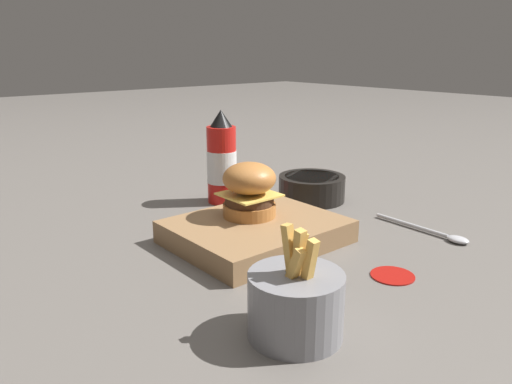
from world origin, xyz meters
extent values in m
plane|color=#5B5651|center=(0.00, 0.00, 0.00)|extent=(6.00, 6.00, 0.00)
cube|color=olive|center=(-0.03, 0.07, 0.02)|extent=(0.27, 0.22, 0.04)
cylinder|color=#AD6B33|center=(-0.04, 0.04, 0.05)|extent=(0.09, 0.09, 0.02)
cylinder|color=#422819|center=(-0.04, 0.04, 0.07)|extent=(0.08, 0.08, 0.01)
cube|color=#EAC656|center=(-0.04, 0.04, 0.08)|extent=(0.09, 0.09, 0.00)
ellipsoid|color=#AD6B33|center=(-0.04, 0.04, 0.10)|extent=(0.09, 0.09, 0.05)
cylinder|color=red|center=(-0.13, -0.15, 0.08)|extent=(0.06, 0.06, 0.16)
cylinder|color=silver|center=(-0.13, -0.15, 0.08)|extent=(0.06, 0.06, 0.07)
cone|color=black|center=(-0.13, -0.15, 0.18)|extent=(0.05, 0.05, 0.03)
cylinder|color=slate|center=(0.12, 0.31, 0.04)|extent=(0.11, 0.11, 0.08)
cube|color=gold|center=(0.12, 0.31, 0.09)|extent=(0.02, 0.02, 0.09)
cube|color=gold|center=(0.11, 0.33, 0.08)|extent=(0.01, 0.03, 0.08)
cube|color=gold|center=(0.12, 0.32, 0.09)|extent=(0.02, 0.02, 0.09)
cube|color=gold|center=(0.11, 0.31, 0.08)|extent=(0.02, 0.03, 0.08)
cube|color=gold|center=(0.12, 0.32, 0.08)|extent=(0.01, 0.03, 0.07)
cylinder|color=black|center=(-0.28, -0.04, 0.03)|extent=(0.14, 0.14, 0.05)
cylinder|color=#CC4C33|center=(-0.28, -0.04, 0.05)|extent=(0.12, 0.12, 0.01)
cylinder|color=#B2B2B7|center=(-0.29, 0.20, 0.01)|extent=(0.01, 0.15, 0.01)
ellipsoid|color=#B2B2B7|center=(-0.29, 0.29, 0.01)|extent=(0.03, 0.04, 0.01)
cylinder|color=#9E140F|center=(-0.10, 0.30, 0.00)|extent=(0.06, 0.06, 0.00)
camera|label=1|loc=(0.47, 0.67, 0.31)|focal=35.00mm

